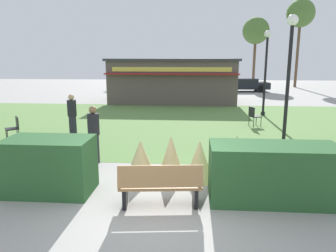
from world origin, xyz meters
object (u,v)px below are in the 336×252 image
lamppost_mid (289,66)px  tree_left_bg (301,14)px  parked_car_east_slot (245,84)px  cafe_chair_east (254,115)px  food_kiosk (173,80)px  person_strolling (72,116)px  park_bench (160,185)px  tree_right_bg (256,31)px  lamppost_far (266,63)px  cafe_chair_west (14,126)px  parked_car_west_slot (131,84)px  parked_car_center_slot (184,84)px  person_standing (94,134)px  trash_bin (12,173)px

lamppost_mid → tree_left_bg: (7.67, 23.99, 4.63)m
parked_car_east_slot → tree_left_bg: size_ratio=0.49×
cafe_chair_east → parked_car_east_slot: (2.04, 15.68, 0.12)m
food_kiosk → tree_left_bg: 18.47m
cafe_chair_east → person_strolling: size_ratio=0.53×
park_bench → tree_right_bg: 31.10m
park_bench → lamppost_far: 12.34m
cafe_chair_west → tree_right_bg: tree_right_bg is taller
cafe_chair_east → parked_car_west_slot: size_ratio=0.20×
parked_car_west_slot → tree_right_bg: 14.67m
lamppost_far → parked_car_west_slot: bearing=127.2°
lamppost_mid → parked_car_east_slot: (1.59, 18.97, -2.12)m
park_bench → cafe_chair_west: park_bench is taller
lamppost_mid → parked_car_center_slot: size_ratio=1.03×
tree_left_bg → lamppost_mid: bearing=-107.7°
lamppost_mid → person_strolling: size_ratio=2.61×
lamppost_far → food_kiosk: lamppost_far is taller
person_standing → parked_car_center_slot: bearing=-121.5°
lamppost_mid → food_kiosk: (-4.57, 11.48, -1.26)m
lamppost_mid → tree_right_bg: bearing=82.2°
cafe_chair_east → person_standing: person_standing is taller
park_bench → tree_right_bg: size_ratio=0.24×
lamppost_far → person_standing: 11.00m
lamppost_far → person_strolling: size_ratio=2.61×
parked_car_east_slot → parked_car_west_slot: bearing=180.0°
cafe_chair_east → tree_right_bg: 22.43m
person_standing → tree_left_bg: tree_left_bg is taller
cafe_chair_west → lamppost_far: bearing=30.7°
cafe_chair_west → parked_car_center_slot: parked_car_center_slot is taller
person_standing → tree_left_bg: size_ratio=0.19×
tree_left_bg → tree_right_bg: 4.60m
trash_bin → parked_car_east_slot: parked_car_east_slot is taller
trash_bin → cafe_chair_west: trash_bin is taller
cafe_chair_east → cafe_chair_west: bearing=-161.0°
lamppost_mid → food_kiosk: size_ratio=0.50×
cafe_chair_east → tree_right_bg: size_ratio=0.12×
lamppost_mid → food_kiosk: bearing=111.7°
food_kiosk → parked_car_west_slot: 8.78m
cafe_chair_east → lamppost_mid: bearing=-82.2°
lamppost_far → person_standing: lamppost_far is taller
lamppost_far → person_standing: size_ratio=2.61×
food_kiosk → parked_car_center_slot: bearing=85.6°
cafe_chair_east → parked_car_center_slot: bearing=102.8°
park_bench → tree_right_bg: (7.25, 29.77, 5.33)m
person_strolling → cafe_chair_west: bearing=-101.1°
person_strolling → person_standing: size_ratio=1.00×
tree_right_bg → parked_car_center_slot: bearing=-142.1°
food_kiosk → tree_left_bg: (12.24, 12.51, 5.89)m
cafe_chair_west → parked_car_center_slot: (5.83, 18.91, 0.12)m
trash_bin → parked_car_west_slot: size_ratio=0.22×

